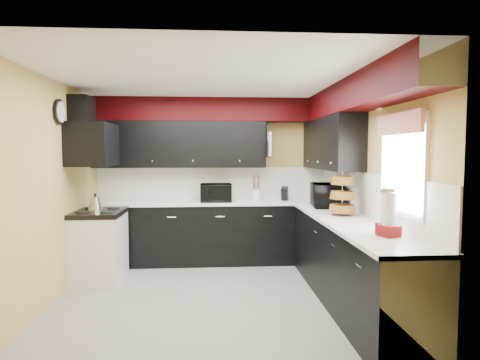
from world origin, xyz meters
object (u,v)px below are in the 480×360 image
(microwave, at_px, (327,195))
(utensil_crock, at_px, (256,195))
(kettle, at_px, (95,203))
(knife_block, at_px, (285,194))
(toaster_oven, at_px, (216,193))

(microwave, relative_size, utensil_crock, 3.37)
(utensil_crock, height_order, kettle, utensil_crock)
(microwave, height_order, kettle, microwave)
(utensil_crock, relative_size, knife_block, 0.83)
(toaster_oven, relative_size, utensil_crock, 2.74)
(toaster_oven, xyz_separation_m, microwave, (1.50, -0.67, 0.02))
(toaster_oven, distance_m, microwave, 1.65)
(toaster_oven, bearing_deg, kettle, -158.37)
(microwave, bearing_deg, utensil_crock, 56.51)
(microwave, xyz_separation_m, utensil_crock, (-0.89, 0.75, -0.07))
(kettle, bearing_deg, knife_block, 14.66)
(utensil_crock, bearing_deg, knife_block, -1.27)
(microwave, xyz_separation_m, kettle, (-3.11, 0.05, -0.09))
(microwave, xyz_separation_m, knife_block, (-0.45, 0.74, -0.06))
(microwave, relative_size, knife_block, 2.79)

